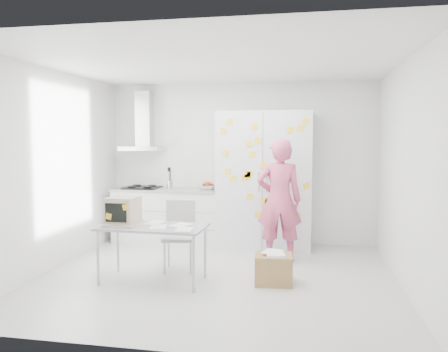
% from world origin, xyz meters
% --- Properties ---
extents(floor, '(4.50, 4.00, 0.02)m').
position_xyz_m(floor, '(0.00, 0.00, -0.01)').
color(floor, silver).
rests_on(floor, ground).
extents(walls, '(4.52, 4.01, 2.70)m').
position_xyz_m(walls, '(0.00, 0.72, 1.35)').
color(walls, white).
rests_on(walls, ground).
extents(ceiling, '(4.50, 4.00, 0.02)m').
position_xyz_m(ceiling, '(0.00, 0.00, 2.70)').
color(ceiling, white).
rests_on(ceiling, walls).
extents(counter_run, '(1.84, 0.63, 1.28)m').
position_xyz_m(counter_run, '(-1.20, 1.70, 0.47)').
color(counter_run, white).
rests_on(counter_run, ground).
extents(range_hood, '(0.70, 0.48, 1.01)m').
position_xyz_m(range_hood, '(-1.65, 1.84, 1.96)').
color(range_hood, silver).
rests_on(range_hood, walls).
extents(tall_cabinet, '(1.50, 0.68, 2.20)m').
position_xyz_m(tall_cabinet, '(0.45, 1.67, 1.10)').
color(tall_cabinet, silver).
rests_on(tall_cabinet, ground).
extents(person, '(0.70, 0.51, 1.77)m').
position_xyz_m(person, '(0.74, 0.89, 0.89)').
color(person, '#D45277').
rests_on(person, ground).
extents(desk, '(1.32, 0.69, 1.04)m').
position_xyz_m(desk, '(-1.01, -0.27, 0.79)').
color(desk, '#949A9D').
rests_on(desk, ground).
extents(chair, '(0.48, 0.48, 0.93)m').
position_xyz_m(chair, '(-0.56, 0.25, 0.53)').
color(chair, '#AAAAA8').
rests_on(chair, ground).
extents(cardboard_box, '(0.47, 0.39, 0.39)m').
position_xyz_m(cardboard_box, '(0.73, -0.12, 0.19)').
color(cardboard_box, '#9D7844').
rests_on(cardboard_box, ground).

